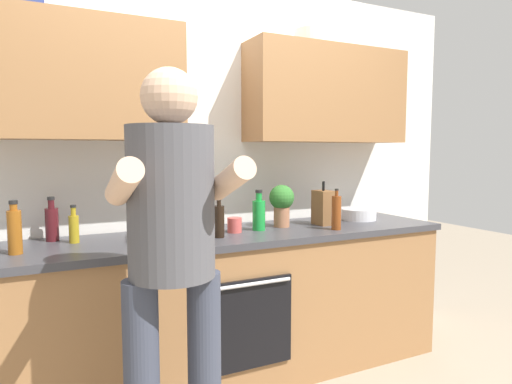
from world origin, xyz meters
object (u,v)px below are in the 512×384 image
Objects in this scene: mixing_bowl at (358,214)px; bottle_juice at (202,219)px; cup_ceramic at (235,225)px; bottle_syrup at (15,231)px; grocery_bag_produce at (162,224)px; bottle_oil at (74,227)px; knife_block at (323,207)px; bottle_wine at (52,223)px; bottle_vinegar at (336,212)px; bottle_soy at (219,221)px; potted_herb at (282,202)px; bottle_hotsauce at (186,220)px; person_standing at (172,247)px; bottle_soda at (259,214)px.

bottle_juice is at bearing -176.13° from mixing_bowl.
bottle_juice is 2.70× the size of cup_ceramic.
bottle_juice is 0.94× the size of bottle_syrup.
cup_ceramic is 0.41× the size of grocery_bag_produce.
bottle_oil is (-0.68, 0.11, -0.02)m from bottle_juice.
mixing_bowl is 0.89× the size of knife_block.
bottle_wine is 0.95× the size of bottle_vinegar.
knife_block is at bearing 0.22° from cup_ceramic.
grocery_bag_produce is (-0.31, 0.05, -0.00)m from bottle_soy.
potted_herb is (0.49, 0.15, 0.07)m from bottle_soy.
bottle_hotsauce is 0.91m from bottle_syrup.
bottle_vinegar is (1.19, 0.55, -0.00)m from person_standing.
bottle_wine is 0.15m from bottle_oil.
bottle_soy is at bearing -19.97° from bottle_wine.
person_standing reaches higher than cup_ceramic.
person_standing is 7.85× the size of grocery_bag_produce.
bottle_oil is (-0.75, 0.20, -0.01)m from bottle_soy.
bottle_syrup is (-0.57, 0.68, 0.00)m from person_standing.
person_standing is at bearing -70.18° from bottle_oil.
bottle_soy reaches higher than mixing_bowl.
bottle_syrup is at bearing -177.15° from bottle_juice.
mixing_bowl is at bearing 34.51° from bottle_vinegar.
grocery_bag_produce is at bearing -171.03° from bottle_juice.
bottle_syrup reaches higher than cup_ceramic.
grocery_bag_produce is (-0.45, -0.05, 0.05)m from cup_ceramic.
bottle_soy is 0.83× the size of potted_herb.
bottle_oil is at bearing 173.75° from cup_ceramic.
cup_ceramic is (0.59, 0.74, -0.07)m from person_standing.
bottle_wine is 0.89× the size of potted_herb.
grocery_bag_produce is (-1.06, 0.14, -0.02)m from bottle_vinegar.
bottle_oil is at bearing 179.15° from mixing_bowl.
bottle_hotsauce is 0.29m from cup_ceramic.
person_standing is 7.06× the size of bottle_wine.
bottle_syrup is (-0.27, -0.16, 0.03)m from bottle_oil.
person_standing is 1.03m from bottle_wine.
knife_block is at bearing -0.21° from bottle_soda.
grocery_bag_produce is at bearing 172.23° from bottle_vinegar.
grocery_bag_produce is at bearing -18.68° from bottle_oil.
bottle_syrup is (-0.95, -0.05, 0.01)m from bottle_juice.
person_standing reaches higher than grocery_bag_produce.
bottle_vinegar is 1.00× the size of mixing_bowl.
bottle_soda is 1.18m from bottle_wine.
bottle_soy is at bearing -56.60° from bottle_hotsauce.
knife_block is at bearing 1.94° from bottle_syrup.
bottle_soda is 0.98× the size of bottle_vinegar.
grocery_bag_produce is (-1.10, -0.05, -0.02)m from knife_block.
potted_herb is at bearing 6.09° from bottle_juice.
potted_herb is (0.62, -0.04, 0.08)m from bottle_hotsauce.
bottle_syrup reaches higher than bottle_oil.
bottle_hotsauce is at bearing 176.00° from potted_herb.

